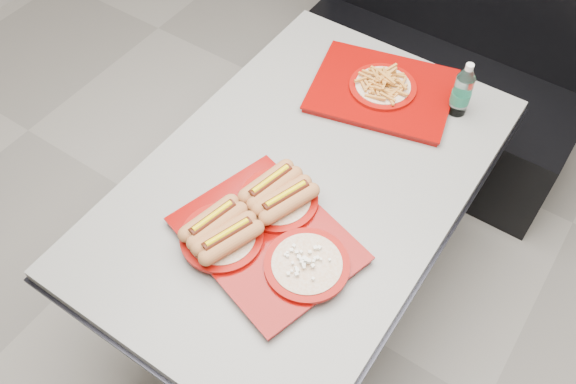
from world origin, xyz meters
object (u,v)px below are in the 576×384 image
Objects in this scene: diner_table at (302,209)px; tray_far at (383,88)px; tray_near at (264,230)px; water_bottle at (462,92)px; booth_bench at (437,66)px.

tray_far is at bearing 87.37° from diner_table.
tray_near reaches higher than tray_far.
diner_table is 2.52× the size of tray_near.
water_bottle is at bearing 72.58° from tray_near.
diner_table is 0.64m from water_bottle.
tray_near is 1.04× the size of tray_far.
diner_table is 0.32m from tray_near.
booth_bench is at bearing 115.07° from water_bottle.
booth_bench is at bearing 90.00° from diner_table.
water_bottle is (0.27, 0.52, 0.25)m from diner_table.
water_bottle is (0.25, 0.07, 0.06)m from tray_far.
diner_table is at bearing 96.23° from tray_near.
tray_near reaches higher than diner_table.
water_bottle is (0.24, 0.77, 0.05)m from tray_near.
diner_table is 1.05× the size of booth_bench.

